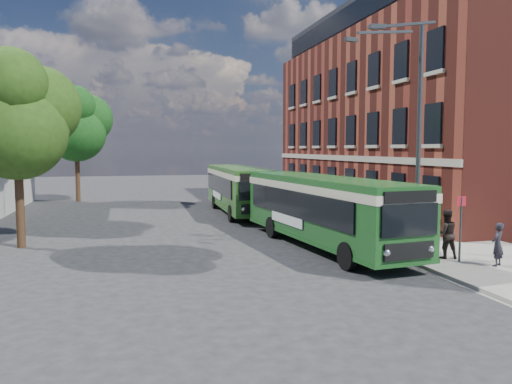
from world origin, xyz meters
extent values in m
plane|color=#252527|center=(0.00, 0.00, 0.00)|extent=(120.00, 120.00, 0.00)
cube|color=gray|center=(7.00, 8.00, 0.07)|extent=(6.00, 48.00, 0.15)
cube|color=beige|center=(3.95, 8.00, 0.01)|extent=(0.12, 48.00, 0.01)
cube|color=maroon|center=(14.00, 12.00, 6.00)|extent=(12.00, 26.00, 12.00)
cube|color=#B9B19D|center=(7.96, 12.00, 3.60)|extent=(0.12, 26.00, 0.35)
cube|color=black|center=(14.00, 12.00, 13.10)|extent=(10.80, 24.80, 2.20)
cube|color=black|center=(8.57, 12.00, 13.10)|extent=(0.08, 24.00, 1.40)
cylinder|color=#3C3F41|center=(-12.50, 13.00, 4.50)|extent=(0.10, 0.10, 9.00)
cube|color=#A81322|center=(-12.05, 13.00, 8.60)|extent=(0.90, 0.02, 0.60)
cylinder|color=#3C3F41|center=(5.20, -2.00, 0.15)|extent=(0.44, 0.44, 0.30)
cylinder|color=#3C3F41|center=(5.20, -2.00, 4.50)|extent=(0.18, 0.18, 9.00)
cube|color=#3C3F41|center=(3.96, -2.60, 8.80)|extent=(2.58, 0.46, 0.37)
cube|color=#3C3F41|center=(3.96, -1.40, 8.80)|extent=(2.58, 0.46, 0.37)
cube|color=#3C3F41|center=(2.73, -3.08, 8.55)|extent=(0.55, 0.22, 0.16)
cube|color=#3C3F41|center=(2.73, -0.92, 8.55)|extent=(0.55, 0.22, 0.16)
cylinder|color=#3C3F41|center=(5.60, -4.20, 1.25)|extent=(0.08, 0.08, 2.50)
cube|color=red|center=(5.60, -4.20, 2.35)|extent=(0.35, 0.04, 0.35)
cube|color=#1B531E|center=(2.10, 0.21, 1.77)|extent=(3.77, 11.64, 2.45)
cube|color=#1B531E|center=(2.10, 0.21, 0.50)|extent=(3.81, 11.69, 0.14)
cube|color=black|center=(0.80, 0.37, 1.90)|extent=(1.16, 9.58, 1.10)
cube|color=black|center=(3.34, 0.66, 1.90)|extent=(1.16, 9.58, 1.10)
cube|color=beige|center=(2.10, 0.21, 2.60)|extent=(3.83, 11.71, 0.32)
cube|color=#1B531E|center=(2.10, 0.21, 2.96)|extent=(3.66, 11.53, 0.12)
cube|color=black|center=(2.75, -5.50, 1.95)|extent=(2.15, 0.32, 1.05)
cube|color=black|center=(2.75, -5.51, 2.70)|extent=(2.00, 0.30, 0.38)
cube|color=black|center=(2.75, -5.51, 0.95)|extent=(1.90, 0.29, 0.55)
sphere|color=silver|center=(1.90, -5.58, 0.95)|extent=(0.26, 0.26, 0.26)
sphere|color=silver|center=(3.59, -5.39, 0.95)|extent=(0.26, 0.26, 0.26)
cube|color=black|center=(1.46, 5.92, 2.00)|extent=(2.00, 0.30, 0.90)
cube|color=white|center=(0.71, 1.06, 1.15)|extent=(0.40, 3.18, 0.45)
cylinder|color=black|center=(1.38, -3.81, 0.50)|extent=(0.39, 1.03, 1.00)
cylinder|color=black|center=(3.71, -3.55, 0.50)|extent=(0.39, 1.03, 1.00)
cylinder|color=black|center=(0.61, 2.98, 0.50)|extent=(0.39, 1.03, 1.00)
cylinder|color=black|center=(2.94, 3.24, 0.50)|extent=(0.39, 1.03, 1.00)
cube|color=#2D611F|center=(0.99, 12.21, 1.77)|extent=(2.74, 11.30, 2.45)
cube|color=#2D611F|center=(0.99, 12.21, 0.50)|extent=(2.78, 11.34, 0.14)
cube|color=black|center=(-0.29, 12.53, 1.90)|extent=(0.28, 9.45, 1.10)
cube|color=black|center=(2.27, 12.48, 1.90)|extent=(0.28, 9.45, 1.10)
cube|color=beige|center=(0.99, 12.21, 2.60)|extent=(2.80, 11.36, 0.32)
cube|color=#2D611F|center=(0.99, 12.21, 2.96)|extent=(2.63, 11.20, 0.12)
cube|color=black|center=(0.87, 6.55, 1.95)|extent=(2.15, 0.13, 1.05)
cube|color=black|center=(0.87, 6.54, 2.70)|extent=(2.00, 0.12, 0.38)
cube|color=black|center=(0.87, 6.54, 0.95)|extent=(1.90, 0.12, 0.55)
sphere|color=silver|center=(0.02, 6.58, 0.95)|extent=(0.26, 0.26, 0.26)
sphere|color=silver|center=(1.72, 6.55, 0.95)|extent=(0.26, 0.26, 0.26)
cube|color=black|center=(1.11, 17.86, 2.00)|extent=(2.00, 0.12, 0.90)
cube|color=white|center=(-0.28, 13.23, 1.15)|extent=(0.11, 3.20, 0.45)
cylinder|color=black|center=(-0.26, 8.41, 0.50)|extent=(0.30, 1.01, 1.00)
cylinder|color=black|center=(2.08, 8.36, 0.50)|extent=(0.30, 1.01, 1.00)
cylinder|color=black|center=(-0.12, 15.06, 0.50)|extent=(0.30, 1.01, 1.00)
cylinder|color=black|center=(2.22, 15.01, 0.50)|extent=(0.30, 1.01, 1.00)
imported|color=black|center=(6.43, -5.11, 0.91)|extent=(0.67, 0.60, 1.53)
imported|color=black|center=(5.46, -3.56, 1.07)|extent=(1.01, 0.85, 1.83)
cylinder|color=#372514|center=(-10.48, 3.36, 1.77)|extent=(0.36, 0.36, 3.55)
sphere|color=#284814|center=(-10.48, 3.36, 5.00)|extent=(4.19, 4.19, 4.19)
sphere|color=#284814|center=(-9.68, 4.00, 6.05)|extent=(3.55, 3.55, 3.55)
sphere|color=#284814|center=(-10.48, 2.55, 6.85)|extent=(2.90, 2.90, 2.90)
sphere|color=#174913|center=(-12.84, 12.49, 6.75)|extent=(3.96, 3.96, 3.96)
cylinder|color=#372514|center=(-9.95, 22.45, 1.95)|extent=(0.36, 0.36, 3.89)
sphere|color=#164615|center=(-9.95, 22.45, 5.49)|extent=(4.60, 4.60, 4.60)
sphere|color=#164615|center=(-9.07, 23.16, 6.64)|extent=(3.89, 3.89, 3.89)
sphere|color=#164615|center=(-10.75, 21.83, 6.20)|extent=(3.54, 3.54, 3.54)
sphere|color=#164615|center=(-9.95, 21.56, 7.52)|extent=(3.19, 3.19, 3.19)
camera|label=1|loc=(-5.91, -19.60, 4.24)|focal=35.00mm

